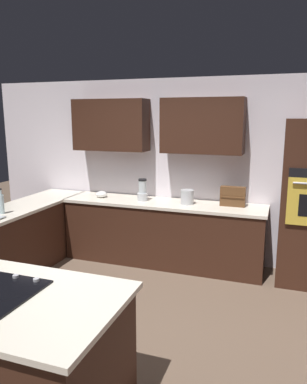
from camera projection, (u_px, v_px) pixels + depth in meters
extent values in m
plane|color=brown|center=(119.00, 326.00, 3.73)|extent=(14.00, 14.00, 0.00)
cube|color=silver|center=(177.00, 170.00, 5.41)|extent=(6.00, 0.10, 2.60)
cube|color=#381E14|center=(202.00, 126.00, 4.94)|extent=(1.10, 0.34, 0.73)
cube|color=#381E14|center=(111.00, 125.00, 5.38)|extent=(1.10, 0.34, 0.73)
cube|color=#381E14|center=(163.00, 234.00, 5.26)|extent=(2.80, 0.60, 0.86)
cube|color=silver|center=(163.00, 203.00, 5.17)|extent=(2.84, 0.64, 0.04)
cube|color=#381E14|center=(7.00, 247.00, 4.74)|extent=(0.60, 2.90, 0.86)
cube|color=silver|center=(4.00, 213.00, 4.65)|extent=(0.64, 2.94, 0.04)
cylinder|color=#B2B2B7|center=(36.00, 280.00, 2.66)|extent=(0.04, 0.04, 0.02)
cylinder|color=#B2B2B7|center=(16.00, 276.00, 2.72)|extent=(0.04, 0.04, 0.02)
cylinder|color=silver|center=(143.00, 197.00, 5.25)|extent=(0.15, 0.15, 0.11)
cylinder|color=silver|center=(143.00, 187.00, 5.22)|extent=(0.11, 0.11, 0.18)
cylinder|color=black|center=(142.00, 180.00, 5.20)|extent=(0.12, 0.12, 0.03)
ellipsoid|color=white|center=(102.00, 194.00, 5.46)|extent=(0.17, 0.17, 0.09)
cube|color=brown|center=(233.00, 196.00, 4.91)|extent=(0.33, 0.10, 0.26)
cube|color=brown|center=(232.00, 197.00, 4.86)|extent=(0.31, 0.02, 0.02)
cylinder|color=#B7BABF|center=(187.00, 197.00, 5.03)|extent=(0.18, 0.18, 0.20)
cylinder|color=silver|center=(1.00, 204.00, 4.53)|extent=(0.06, 0.06, 0.24)
cylinder|color=silver|center=(0.00, 192.00, 4.50)|extent=(0.03, 0.03, 0.06)
cylinder|color=black|center=(0.00, 189.00, 4.49)|extent=(0.03, 0.03, 0.02)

